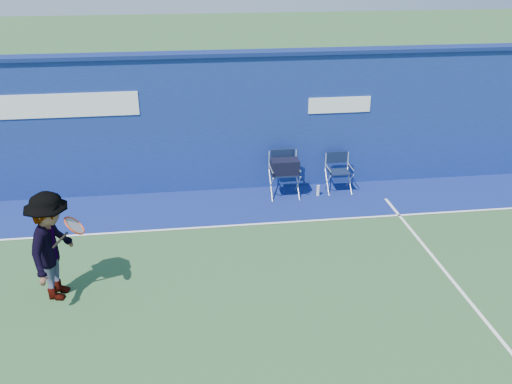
{
  "coord_description": "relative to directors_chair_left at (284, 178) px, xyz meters",
  "views": [
    {
      "loc": [
        0.25,
        -6.33,
        5.13
      ],
      "look_at": [
        1.42,
        2.6,
        1.0
      ],
      "focal_mm": 38.0,
      "sensor_mm": 36.0,
      "label": 1
    }
  ],
  "objects": [
    {
      "name": "directors_chair_right",
      "position": [
        1.26,
        0.1,
        -0.16
      ],
      "size": [
        0.52,
        0.47,
        0.87
      ],
      "color": "silver",
      "rests_on": "ground"
    },
    {
      "name": "ground",
      "position": [
        -2.3,
        -4.48,
        -0.43
      ],
      "size": [
        80.0,
        80.0,
        0.0
      ],
      "primitive_type": "plane",
      "color": "#2D532C",
      "rests_on": "ground"
    },
    {
      "name": "tennis_player",
      "position": [
        -4.22,
        -3.25,
        0.46
      ],
      "size": [
        0.99,
        1.27,
        1.8
      ],
      "color": "#EA4738",
      "rests_on": "ground"
    },
    {
      "name": "directors_chair_left",
      "position": [
        0.0,
        0.0,
        0.0
      ],
      "size": [
        0.6,
        0.56,
        1.02
      ],
      "color": "silver",
      "rests_on": "ground"
    },
    {
      "name": "court_lines",
      "position": [
        -2.3,
        -3.88,
        -0.42
      ],
      "size": [
        24.0,
        12.0,
        0.01
      ],
      "color": "white",
      "rests_on": "out_of_bounds_strip"
    },
    {
      "name": "water_bottle",
      "position": [
        0.76,
        -0.1,
        -0.31
      ],
      "size": [
        0.07,
        0.07,
        0.25
      ],
      "primitive_type": "cylinder",
      "color": "silver",
      "rests_on": "ground"
    },
    {
      "name": "out_of_bounds_strip",
      "position": [
        -2.3,
        -0.38,
        -0.43
      ],
      "size": [
        24.0,
        1.8,
        0.01
      ],
      "primitive_type": "cube",
      "color": "navy",
      "rests_on": "ground"
    },
    {
      "name": "stadium_wall",
      "position": [
        -2.31,
        0.71,
        1.12
      ],
      "size": [
        24.0,
        0.5,
        3.08
      ],
      "color": "navy",
      "rests_on": "ground"
    }
  ]
}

